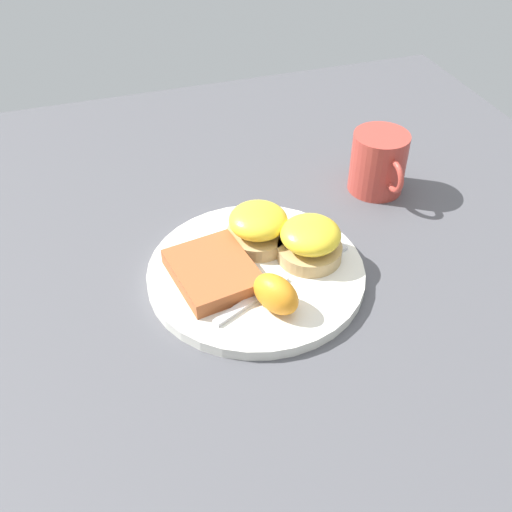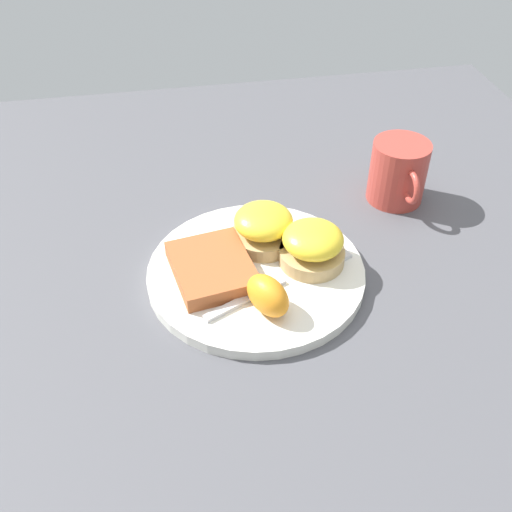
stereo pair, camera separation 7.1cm
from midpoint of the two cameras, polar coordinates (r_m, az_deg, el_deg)
The scene contains 8 objects.
ground_plane at distance 0.73m, azimuth -2.77°, elevation -2.13°, with size 1.10×1.10×0.00m, color #4C4C51.
plate at distance 0.73m, azimuth -2.79°, elevation -1.73°, with size 0.26×0.26×0.01m, color silver.
sandwich_benedict_left at distance 0.72m, azimuth 2.37°, elevation 1.36°, with size 0.08×0.08×0.05m.
sandwich_benedict_right at distance 0.75m, azimuth -2.52°, elevation 2.69°, with size 0.08×0.08×0.05m.
hashbrown_patty at distance 0.71m, azimuth -7.01°, elevation -1.43°, with size 0.11×0.09×0.02m, color #A3542D.
orange_wedge at distance 0.66m, azimuth -0.82°, elevation -3.70°, with size 0.06×0.04×0.04m, color orange.
fork at distance 0.71m, azimuth 0.47°, elevation -1.86°, with size 0.10×0.19×0.00m.
cup at distance 0.87m, azimuth 9.31°, elevation 8.68°, with size 0.11×0.08×0.09m.
Camera 1 is at (0.51, -0.17, 0.50)m, focal length 42.00 mm.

